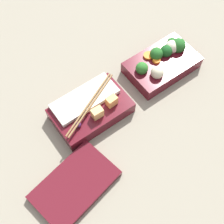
{
  "coord_description": "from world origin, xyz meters",
  "views": [
    {
      "loc": [
        0.32,
        0.35,
        0.74
      ],
      "look_at": [
        0.09,
        0.04,
        0.04
      ],
      "focal_mm": 50.0,
      "sensor_mm": 36.0,
      "label": 1
    }
  ],
  "objects": [
    {
      "name": "bento_tray_rice",
      "position": [
        0.13,
        -0.01,
        0.02
      ],
      "size": [
        0.2,
        0.13,
        0.07
      ],
      "color": "#510F19",
      "rests_on": "ground_plane"
    },
    {
      "name": "bento_lid",
      "position": [
        0.27,
        0.13,
        0.01
      ],
      "size": [
        0.22,
        0.16,
        0.02
      ],
      "primitive_type": "cube",
      "rotation": [
        0.0,
        0.0,
        0.19
      ],
      "color": "#510F19",
      "rests_on": "ground_plane"
    },
    {
      "name": "ground_plane",
      "position": [
        0.0,
        0.0,
        0.0
      ],
      "size": [
        3.0,
        3.0,
        0.0
      ],
      "primitive_type": "plane",
      "color": "gray"
    },
    {
      "name": "bento_tray_vegetable",
      "position": [
        -0.13,
        -0.02,
        0.03
      ],
      "size": [
        0.2,
        0.13,
        0.07
      ],
      "color": "#510F19",
      "rests_on": "ground_plane"
    }
  ]
}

